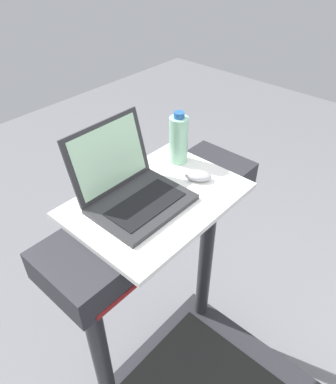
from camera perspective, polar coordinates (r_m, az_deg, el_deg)
desk_board at (r=1.27m, az=-1.69°, el=-1.21°), size 0.60×0.43×0.02m
laptop at (r=1.23m, az=-5.78°, el=0.59°), size 0.32×0.30×0.25m
computer_mouse at (r=1.34m, az=4.68°, el=2.58°), size 0.10×0.12×0.03m
water_bottle at (r=1.40m, az=1.67°, el=8.26°), size 0.07×0.07×0.21m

